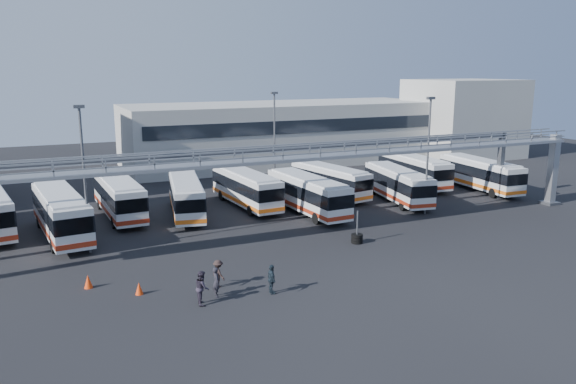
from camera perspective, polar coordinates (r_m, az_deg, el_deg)
name	(u,v)px	position (r m, az deg, el deg)	size (l,w,h in m)	color
ground	(347,255)	(38.96, 6.05, -6.43)	(140.00, 140.00, 0.00)	black
gantry	(310,163)	(42.61, 2.22, 2.92)	(51.40, 5.15, 7.10)	#929499
warehouse	(282,133)	(76.68, -0.58, 6.04)	(42.00, 14.00, 8.00)	#9E9E99
building_right	(463,118)	(85.68, 17.36, 7.17)	(14.00, 12.00, 11.00)	#B2B2AD
light_pole_left	(84,172)	(40.34, -20.01, 1.94)	(0.70, 0.35, 10.21)	#4C4F54
light_pole_mid	(428,149)	(49.97, 14.05, 4.22)	(0.70, 0.35, 10.21)	#4C4F54
light_pole_back	(274,135)	(58.74, -1.38, 5.77)	(0.70, 0.35, 10.21)	#4C4F54
bus_1	(61,212)	(45.67, -22.07, -1.94)	(3.83, 11.71, 3.49)	silver
bus_2	(119,196)	(50.32, -16.81, -0.36)	(3.03, 11.18, 3.37)	silver
bus_3	(186,195)	(49.44, -10.33, -0.34)	(4.35, 10.88, 3.22)	silver
bus_4	(246,187)	(51.95, -4.28, 0.48)	(3.16, 10.92, 3.28)	silver
bus_5	(307,193)	(49.34, 1.99, -0.11)	(3.12, 11.05, 3.32)	silver
bus_6	(330,180)	(56.02, 4.27, 1.24)	(4.05, 10.40, 3.08)	silver
bus_7	(398,184)	(54.72, 11.09, 0.85)	(4.18, 10.80, 3.20)	silver
bus_8	(414,169)	(62.51, 12.64, 2.27)	(3.28, 11.07, 3.32)	silver
bus_9	(480,173)	(62.10, 18.93, 1.81)	(3.30, 10.98, 3.29)	silver
pedestrian_a	(216,282)	(32.05, -7.29, -9.06)	(0.63, 0.41, 1.73)	black
pedestrian_b	(202,288)	(31.18, -8.73, -9.57)	(0.92, 0.71, 1.89)	#2A2331
pedestrian_c	(218,273)	(33.41, -7.09, -8.22)	(1.06, 0.61, 1.65)	black
pedestrian_d	(272,279)	(32.19, -1.68, -8.86)	(1.01, 0.42, 1.73)	#19252E
cone_left	(139,288)	(33.36, -14.89, -9.44)	(0.45, 0.45, 0.71)	#EC3B0D
cone_right	(88,281)	(35.14, -19.64, -8.56)	(0.50, 0.50, 0.79)	#EC3B0D
tire_stack	(357,238)	(41.60, 7.02, -4.62)	(0.85, 0.85, 2.44)	black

